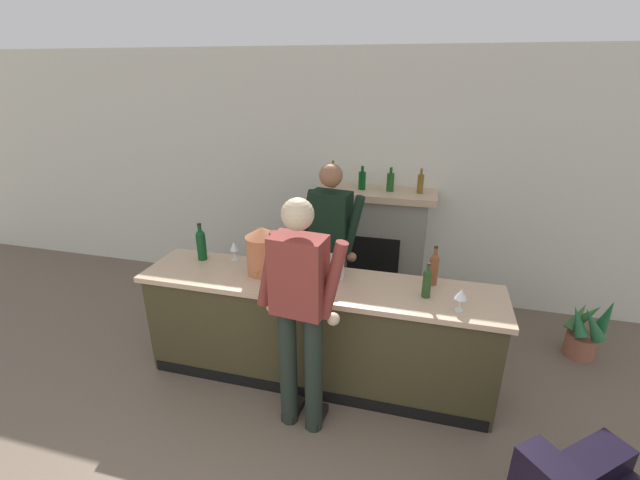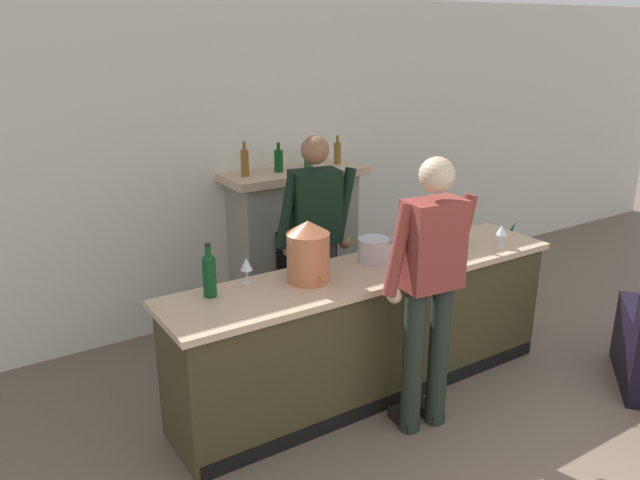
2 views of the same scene
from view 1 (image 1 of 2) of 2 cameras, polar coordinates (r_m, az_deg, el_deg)
wall_back_panel at (r=4.88m, az=5.60°, el=8.14°), size 12.00×0.07×2.75m
bar_counter at (r=3.69m, az=-0.48°, el=-11.99°), size 2.94×0.64×0.93m
fireplace_stone at (r=4.83m, az=7.11°, el=-0.82°), size 1.27×0.52×1.62m
potted_plant_corner at (r=4.74m, az=31.95°, el=-10.09°), size 0.42×0.38×0.69m
person_customer at (r=2.96m, az=-2.71°, el=-9.34°), size 0.66×0.33×1.79m
person_bartender at (r=4.01m, az=1.35°, el=-0.90°), size 0.65×0.35×1.76m
copper_dispenser at (r=3.55m, az=-7.63°, el=-1.35°), size 0.28×0.32×0.41m
ice_bucket_steel at (r=3.48m, az=1.55°, el=-3.75°), size 0.22×0.22×0.17m
wine_bottle_merlot_tall at (r=3.93m, az=-15.56°, el=-0.44°), size 0.08×0.08×0.34m
wine_bottle_cabernet_heavy at (r=3.28m, az=14.08°, el=-5.45°), size 0.07×0.07×0.28m
wine_bottle_riesling_slim at (r=3.47m, az=14.96°, el=-3.59°), size 0.07×0.07×0.32m
wine_glass_back_row at (r=3.17m, az=18.29°, el=-6.95°), size 0.09×0.09×0.17m
wine_glass_by_dispenser at (r=3.87m, az=-11.40°, el=-0.89°), size 0.08×0.08×0.17m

